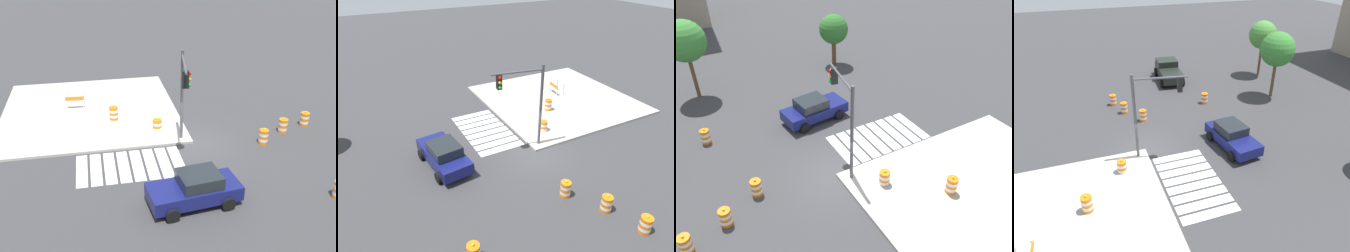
% 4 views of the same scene
% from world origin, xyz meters
% --- Properties ---
extents(ground_plane, '(120.00, 120.00, 0.00)m').
position_xyz_m(ground_plane, '(0.00, 0.00, 0.00)').
color(ground_plane, '#38383A').
extents(sidewalk_corner, '(12.00, 12.00, 0.15)m').
position_xyz_m(sidewalk_corner, '(6.00, -6.00, 0.07)').
color(sidewalk_corner, '#ADA89E').
rests_on(sidewalk_corner, ground).
extents(crosswalk_stripes, '(5.85, 3.20, 0.02)m').
position_xyz_m(crosswalk_stripes, '(4.00, 1.80, 0.01)').
color(crosswalk_stripes, silver).
rests_on(crosswalk_stripes, ground).
extents(sports_car, '(4.48, 2.51, 1.63)m').
position_xyz_m(sports_car, '(1.40, 5.67, 0.81)').
color(sports_car, navy).
rests_on(sports_car, ground).
extents(pickup_truck, '(5.31, 2.72, 1.92)m').
position_xyz_m(pickup_truck, '(-12.01, 5.31, 0.97)').
color(pickup_truck, black).
rests_on(pickup_truck, ground).
extents(traffic_barrel_near_corner, '(0.56, 0.56, 1.02)m').
position_xyz_m(traffic_barrel_near_corner, '(-5.97, -0.33, 0.45)').
color(traffic_barrel_near_corner, orange).
rests_on(traffic_barrel_near_corner, ground).
extents(traffic_barrel_crosswalk_end, '(0.56, 0.56, 1.02)m').
position_xyz_m(traffic_barrel_crosswalk_end, '(-7.81, -0.95, 0.45)').
color(traffic_barrel_crosswalk_end, orange).
rests_on(traffic_barrel_crosswalk_end, ground).
extents(traffic_barrel_median_near, '(0.56, 0.56, 1.02)m').
position_xyz_m(traffic_barrel_median_near, '(1.87, -1.85, 0.45)').
color(traffic_barrel_median_near, orange).
rests_on(traffic_barrel_median_near, ground).
extents(traffic_barrel_median_far, '(0.56, 0.56, 1.02)m').
position_xyz_m(traffic_barrel_median_far, '(-5.51, 6.62, 0.45)').
color(traffic_barrel_median_far, orange).
rests_on(traffic_barrel_median_far, ground).
extents(traffic_barrel_far_curb, '(0.56, 0.56, 1.02)m').
position_xyz_m(traffic_barrel_far_curb, '(-4.15, 0.82, 0.45)').
color(traffic_barrel_far_curb, orange).
rests_on(traffic_barrel_far_curb, ground).
extents(traffic_barrel_on_sidewalk, '(0.56, 0.56, 1.02)m').
position_xyz_m(traffic_barrel_on_sidewalk, '(4.45, -4.04, 0.60)').
color(traffic_barrel_on_sidewalk, orange).
rests_on(traffic_barrel_on_sidewalk, sidewalk_corner).
extents(traffic_light_pole, '(0.76, 3.25, 5.50)m').
position_xyz_m(traffic_light_pole, '(0.78, 0.52, 3.91)').
color(traffic_light_pole, '#4C4C51').
rests_on(traffic_light_pole, sidewalk_corner).
extents(street_tree_streetside_near, '(2.93, 2.93, 5.80)m').
position_xyz_m(street_tree_streetside_near, '(-4.82, 12.92, 4.31)').
color(street_tree_streetside_near, brown).
rests_on(street_tree_streetside_near, ground).
extents(street_tree_streetside_mid, '(2.78, 2.78, 5.61)m').
position_xyz_m(street_tree_streetside_mid, '(-10.06, 14.82, 4.19)').
color(street_tree_streetside_mid, brown).
rests_on(street_tree_streetside_mid, ground).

